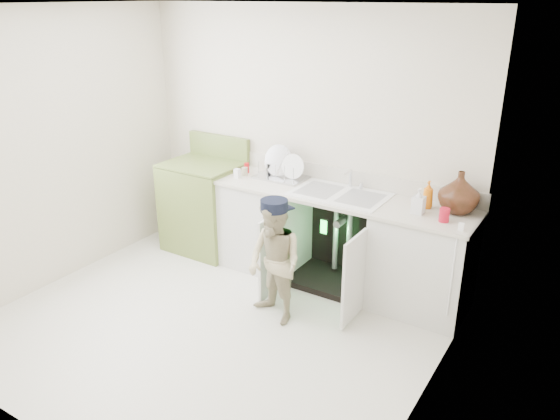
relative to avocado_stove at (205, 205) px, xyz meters
name	(u,v)px	position (x,y,z in m)	size (l,w,h in m)	color
ground	(211,326)	(1.01, -1.18, -0.49)	(3.50, 3.50, 0.00)	silver
room_shell	(203,184)	(1.01, -1.18, 0.76)	(6.00, 5.50, 1.26)	beige
counter_run	(342,238)	(1.59, 0.03, -0.01)	(2.44, 1.02, 1.25)	silver
avocado_stove	(205,205)	(0.00, 0.00, 0.00)	(0.76, 0.65, 1.18)	olive
repair_worker	(275,262)	(1.39, -0.79, 0.05)	(0.61, 0.75, 1.06)	#CAB791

